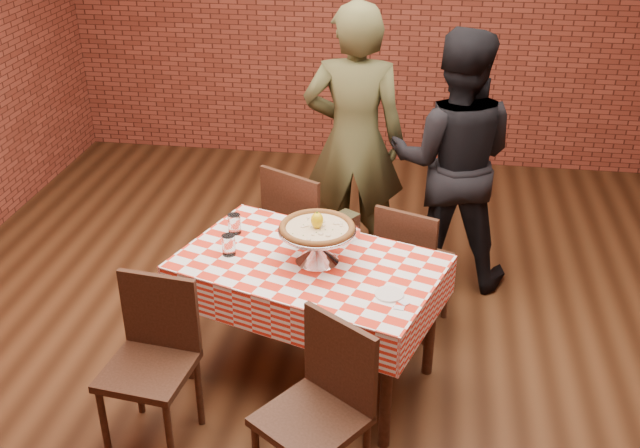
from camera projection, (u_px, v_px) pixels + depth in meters
The scene contains 19 objects.
ground at pixel (321, 346), 4.53m from camera, with size 6.00×6.00×0.00m, color black.
back_wall at pixel (372, 3), 6.48m from camera, with size 5.50×5.50×0.00m, color maroon.
table at pixel (310, 320), 4.13m from camera, with size 1.35×0.81×0.75m, color #3F2418.
tablecloth at pixel (309, 280), 4.01m from camera, with size 1.38×0.84×0.23m, color red, non-canonical shape.
pizza_stand at pixel (317, 245), 3.92m from camera, with size 0.42×0.42×0.19m, color silver, non-canonical shape.
pizza at pixel (317, 229), 3.87m from camera, with size 0.40×0.40×0.03m, color beige.
lemon at pixel (317, 220), 3.85m from camera, with size 0.07×0.07×0.09m, color yellow.
water_glass_left at pixel (229, 245), 3.99m from camera, with size 0.07×0.07×0.11m, color white.
water_glass_right at pixel (234, 224), 4.20m from camera, with size 0.07×0.07×0.11m, color white.
side_plate at pixel (389, 294), 3.66m from camera, with size 0.14×0.14×0.01m, color white.
sweetener_packet_a at pixel (399, 308), 3.56m from camera, with size 0.05×0.04×0.01m, color white.
sweetener_packet_b at pixel (404, 302), 3.60m from camera, with size 0.05×0.04×0.01m, color white.
condiment_caddy at pixel (348, 226), 4.14m from camera, with size 0.11×0.09×0.15m, color silver.
chair_near_left at pixel (148, 372), 3.63m from camera, with size 0.41×0.41×0.89m, color #3F2418, non-canonical shape.
chair_near_right at pixel (311, 421), 3.32m from camera, with size 0.42×0.42×0.90m, color #3F2418, non-canonical shape.
chair_far_left at pixel (310, 229), 4.88m from camera, with size 0.45×0.45×0.93m, color #3F2418, non-canonical shape.
chair_far_right at pixel (414, 264), 4.55m from camera, with size 0.39×0.39×0.86m, color #3F2418, non-canonical shape.
diner_olive at pixel (354, 142), 4.98m from camera, with size 0.68×0.45×1.88m, color #434325.
diner_black at pixel (453, 161), 4.86m from camera, with size 0.85×0.66×1.74m, color black.
Camera 1 is at (0.54, -3.62, 2.78)m, focal length 41.84 mm.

